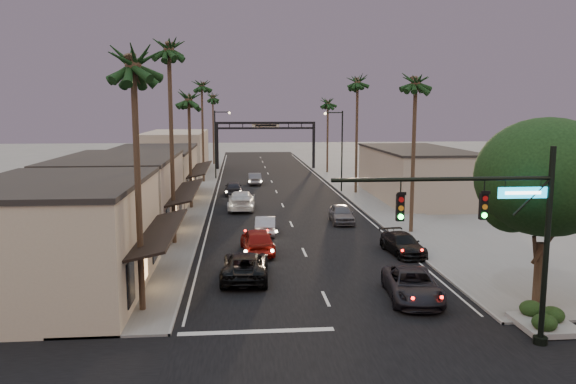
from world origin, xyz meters
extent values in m
plane|color=slate|center=(0.00, 40.00, 0.00)|extent=(200.00, 200.00, 0.00)
cube|color=black|center=(0.00, 45.00, 0.00)|extent=(14.00, 120.00, 0.02)
cube|color=slate|center=(-9.50, 52.00, 0.06)|extent=(5.00, 92.00, 0.12)
cube|color=slate|center=(9.50, 52.00, 0.06)|extent=(5.00, 92.00, 0.12)
cube|color=#B7A98C|center=(-13.00, 12.00, 2.75)|extent=(8.00, 12.00, 5.50)
cube|color=gray|center=(-13.00, 26.00, 2.75)|extent=(8.00, 14.00, 5.50)
cube|color=#B7A98C|center=(-13.00, 42.00, 2.50)|extent=(8.00, 16.00, 5.00)
cube|color=gray|center=(-13.00, 65.00, 3.00)|extent=(8.00, 20.00, 6.00)
cube|color=gray|center=(14.00, 40.00, 2.50)|extent=(8.00, 18.00, 5.00)
cylinder|color=black|center=(7.60, 4.00, 3.90)|extent=(0.22, 0.22, 7.80)
cylinder|color=black|center=(3.40, 4.00, 6.60)|extent=(8.40, 0.16, 0.16)
cube|color=black|center=(1.80, 4.00, 5.55)|extent=(0.28, 0.22, 1.00)
cube|color=black|center=(5.00, 4.00, 5.55)|extent=(0.28, 0.22, 1.00)
cube|color=#0C87B7|center=(6.50, 4.00, 6.05)|extent=(1.90, 0.08, 0.42)
cylinder|color=#38281C|center=(9.40, 7.50, 1.60)|extent=(0.52, 0.52, 3.20)
ellipsoid|color=black|center=(9.40, 7.50, 6.20)|extent=(6.20, 6.20, 5.20)
sphere|color=black|center=(8.20, 8.10, 5.00)|extent=(2.80, 2.80, 2.80)
cube|color=gray|center=(8.60, 5.50, 0.00)|extent=(2.20, 2.60, 0.24)
cube|color=black|center=(-7.40, 70.00, 3.50)|extent=(0.40, 0.40, 7.00)
cube|color=black|center=(7.40, 70.00, 3.50)|extent=(0.40, 0.40, 7.00)
cube|color=black|center=(0.00, 70.00, 7.10)|extent=(15.20, 0.35, 0.35)
cube|color=black|center=(0.00, 70.00, 6.30)|extent=(15.20, 0.30, 0.30)
cube|color=beige|center=(0.00, 69.98, 6.70)|extent=(4.20, 0.12, 1.00)
cylinder|color=black|center=(7.20, 45.00, 4.50)|extent=(0.16, 0.16, 9.00)
cylinder|color=black|center=(6.20, 45.00, 8.80)|extent=(2.00, 0.12, 0.12)
sphere|color=#FFD899|center=(5.30, 45.00, 8.70)|extent=(0.30, 0.30, 0.30)
cylinder|color=black|center=(-7.20, 58.00, 4.50)|extent=(0.16, 0.16, 9.00)
cylinder|color=black|center=(-6.20, 58.00, 8.80)|extent=(2.00, 0.12, 0.12)
sphere|color=#FFD899|center=(-5.30, 58.00, 8.70)|extent=(0.30, 0.30, 0.30)
cylinder|color=#38281C|center=(-8.60, 9.00, 5.50)|extent=(0.28, 0.28, 11.00)
sphere|color=black|center=(-8.60, 9.00, 11.60)|extent=(3.20, 3.20, 3.20)
cylinder|color=#38281C|center=(-8.60, 22.00, 6.50)|extent=(0.28, 0.28, 13.00)
sphere|color=black|center=(-8.60, 22.00, 13.60)|extent=(3.20, 3.20, 3.20)
cylinder|color=#38281C|center=(-8.60, 36.00, 5.00)|extent=(0.28, 0.28, 10.00)
sphere|color=black|center=(-8.60, 36.00, 10.60)|extent=(3.20, 3.20, 3.20)
cylinder|color=#38281C|center=(-8.60, 55.00, 6.00)|extent=(0.28, 0.28, 12.00)
sphere|color=black|center=(-8.60, 55.00, 12.60)|extent=(3.20, 3.20, 3.20)
cylinder|color=#38281C|center=(8.60, 24.00, 5.50)|extent=(0.28, 0.28, 11.00)
sphere|color=black|center=(8.60, 24.00, 11.60)|extent=(3.20, 3.20, 3.20)
cylinder|color=#38281C|center=(8.60, 44.00, 6.00)|extent=(0.28, 0.28, 12.00)
sphere|color=black|center=(8.60, 44.00, 12.60)|extent=(3.20, 3.20, 3.20)
cylinder|color=#38281C|center=(8.60, 64.00, 5.00)|extent=(0.28, 0.28, 10.00)
sphere|color=black|center=(8.60, 64.00, 10.60)|extent=(3.20, 3.20, 3.20)
cylinder|color=#38281C|center=(-8.30, 78.00, 5.50)|extent=(0.28, 0.28, 11.00)
sphere|color=black|center=(-8.30, 78.00, 11.60)|extent=(3.20, 3.20, 3.20)
imported|color=maroon|center=(-3.01, 19.15, 0.83)|extent=(2.31, 4.98, 1.65)
imported|color=black|center=(-3.87, 13.65, 0.74)|extent=(2.72, 5.44, 1.48)
imported|color=#99999E|center=(-2.23, 24.65, 0.69)|extent=(1.73, 4.25, 1.37)
imported|color=silver|center=(-3.97, 35.08, 0.87)|extent=(2.58, 6.03, 1.73)
imported|color=black|center=(-4.76, 44.01, 0.75)|extent=(1.93, 4.47, 1.50)
imported|color=#525257|center=(-2.24, 52.35, 0.72)|extent=(1.55, 4.38, 1.44)
imported|color=black|center=(4.18, 9.59, 0.72)|extent=(2.92, 5.42, 1.45)
imported|color=black|center=(6.20, 18.05, 0.66)|extent=(2.34, 4.73, 1.32)
imported|color=#56575C|center=(4.11, 28.24, 0.74)|extent=(1.90, 4.42, 1.49)
camera|label=1|loc=(-4.13, -16.03, 9.16)|focal=35.00mm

